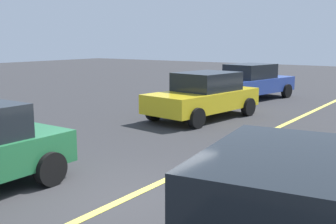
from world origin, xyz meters
The scene contains 4 objects.
ground_plane centered at (0.00, 0.00, 0.00)m, with size 80.00×80.00×0.00m, color #2D2D30.
lane_marking_centre centered at (3.00, 0.00, 0.01)m, with size 28.00×0.16×0.01m, color #E0D14C.
car_yellow_near_curb centered at (7.44, 2.72, 0.79)m, with size 4.51×2.49×1.57m.
car_blue_behind_van centered at (12.74, 3.30, 0.81)m, with size 4.64×2.61×1.60m.
Camera 1 is at (-4.83, -4.46, 2.67)m, focal length 44.38 mm.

